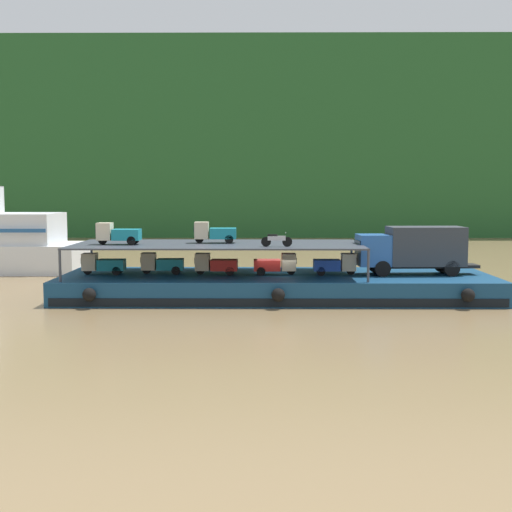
{
  "coord_description": "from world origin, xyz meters",
  "views": [
    {
      "loc": [
        -0.99,
        -43.33,
        6.93
      ],
      "look_at": [
        -1.33,
        0.0,
        2.7
      ],
      "focal_mm": 47.28,
      "sensor_mm": 36.0,
      "label": 1
    }
  ],
  "objects_px": {
    "mini_truck_upper_mid": "(214,232)",
    "mini_truck_upper_stern": "(118,234)",
    "mini_truck_lower_stern": "(103,264)",
    "mini_truck_lower_fore": "(276,264)",
    "mini_truck_lower_aft": "(162,263)",
    "motorcycle_upper_port": "(276,240)",
    "mini_truck_lower_mid": "(216,264)",
    "mini_truck_lower_bow": "(335,264)",
    "covered_lorry": "(413,248)",
    "cargo_barge": "(276,286)"
  },
  "relations": [
    {
      "from": "cargo_barge",
      "to": "mini_truck_lower_mid",
      "type": "relative_size",
      "value": 9.98
    },
    {
      "from": "covered_lorry",
      "to": "mini_truck_lower_stern",
      "type": "height_order",
      "value": "covered_lorry"
    },
    {
      "from": "mini_truck_lower_aft",
      "to": "mini_truck_lower_fore",
      "type": "relative_size",
      "value": 1.01
    },
    {
      "from": "mini_truck_lower_mid",
      "to": "motorcycle_upper_port",
      "type": "bearing_deg",
      "value": -29.43
    },
    {
      "from": "covered_lorry",
      "to": "mini_truck_lower_aft",
      "type": "height_order",
      "value": "covered_lorry"
    },
    {
      "from": "mini_truck_lower_stern",
      "to": "motorcycle_upper_port",
      "type": "bearing_deg",
      "value": -11.13
    },
    {
      "from": "cargo_barge",
      "to": "covered_lorry",
      "type": "height_order",
      "value": "covered_lorry"
    },
    {
      "from": "mini_truck_lower_stern",
      "to": "mini_truck_upper_mid",
      "type": "bearing_deg",
      "value": 5.05
    },
    {
      "from": "covered_lorry",
      "to": "mini_truck_lower_bow",
      "type": "relative_size",
      "value": 2.88
    },
    {
      "from": "mini_truck_lower_bow",
      "to": "motorcycle_upper_port",
      "type": "bearing_deg",
      "value": -150.89
    },
    {
      "from": "mini_truck_lower_bow",
      "to": "mini_truck_upper_mid",
      "type": "bearing_deg",
      "value": 175.02
    },
    {
      "from": "cargo_barge",
      "to": "covered_lorry",
      "type": "relative_size",
      "value": 3.49
    },
    {
      "from": "mini_truck_lower_fore",
      "to": "motorcycle_upper_port",
      "type": "bearing_deg",
      "value": -90.36
    },
    {
      "from": "covered_lorry",
      "to": "mini_truck_lower_aft",
      "type": "xyz_separation_m",
      "value": [
        -16.33,
        0.16,
        -1.0
      ]
    },
    {
      "from": "cargo_barge",
      "to": "mini_truck_lower_mid",
      "type": "distance_m",
      "value": 4.2
    },
    {
      "from": "mini_truck_lower_bow",
      "to": "motorcycle_upper_port",
      "type": "relative_size",
      "value": 1.45
    },
    {
      "from": "mini_truck_lower_aft",
      "to": "mini_truck_lower_fore",
      "type": "height_order",
      "value": "same"
    },
    {
      "from": "mini_truck_lower_aft",
      "to": "mini_truck_lower_mid",
      "type": "relative_size",
      "value": 1.0
    },
    {
      "from": "covered_lorry",
      "to": "mini_truck_lower_mid",
      "type": "bearing_deg",
      "value": -179.21
    },
    {
      "from": "mini_truck_lower_fore",
      "to": "mini_truck_lower_aft",
      "type": "bearing_deg",
      "value": 177.0
    },
    {
      "from": "mini_truck_lower_fore",
      "to": "mini_truck_lower_bow",
      "type": "relative_size",
      "value": 1.0
    },
    {
      "from": "mini_truck_lower_fore",
      "to": "motorcycle_upper_port",
      "type": "xyz_separation_m",
      "value": [
        -0.01,
        -2.13,
        1.74
      ]
    },
    {
      "from": "cargo_barge",
      "to": "mini_truck_lower_mid",
      "type": "height_order",
      "value": "mini_truck_lower_mid"
    },
    {
      "from": "mini_truck_lower_stern",
      "to": "mini_truck_lower_fore",
      "type": "distance_m",
      "value": 11.2
    },
    {
      "from": "mini_truck_lower_mid",
      "to": "mini_truck_lower_stern",
      "type": "bearing_deg",
      "value": 179.9
    },
    {
      "from": "mini_truck_lower_mid",
      "to": "mini_truck_upper_mid",
      "type": "bearing_deg",
      "value": 98.88
    },
    {
      "from": "cargo_barge",
      "to": "mini_truck_upper_stern",
      "type": "height_order",
      "value": "mini_truck_upper_stern"
    },
    {
      "from": "mini_truck_lower_fore",
      "to": "mini_truck_upper_mid",
      "type": "height_order",
      "value": "mini_truck_upper_mid"
    },
    {
      "from": "mini_truck_lower_bow",
      "to": "mini_truck_lower_stern",
      "type": "bearing_deg",
      "value": 179.82
    },
    {
      "from": "mini_truck_lower_stern",
      "to": "mini_truck_upper_mid",
      "type": "height_order",
      "value": "mini_truck_upper_mid"
    },
    {
      "from": "mini_truck_lower_mid",
      "to": "mini_truck_lower_fore",
      "type": "relative_size",
      "value": 1.0
    },
    {
      "from": "cargo_barge",
      "to": "mini_truck_lower_bow",
      "type": "relative_size",
      "value": 10.03
    },
    {
      "from": "mini_truck_lower_stern",
      "to": "motorcycle_upper_port",
      "type": "relative_size",
      "value": 1.46
    },
    {
      "from": "mini_truck_lower_stern",
      "to": "mini_truck_lower_aft",
      "type": "height_order",
      "value": "same"
    },
    {
      "from": "mini_truck_lower_aft",
      "to": "motorcycle_upper_port",
      "type": "bearing_deg",
      "value": -18.76
    },
    {
      "from": "cargo_barge",
      "to": "mini_truck_lower_fore",
      "type": "relative_size",
      "value": 10.02
    },
    {
      "from": "mini_truck_lower_mid",
      "to": "mini_truck_upper_stern",
      "type": "bearing_deg",
      "value": -174.23
    },
    {
      "from": "cargo_barge",
      "to": "motorcycle_upper_port",
      "type": "relative_size",
      "value": 14.53
    },
    {
      "from": "mini_truck_lower_mid",
      "to": "motorcycle_upper_port",
      "type": "height_order",
      "value": "motorcycle_upper_port"
    },
    {
      "from": "mini_truck_lower_stern",
      "to": "mini_truck_lower_fore",
      "type": "height_order",
      "value": "same"
    },
    {
      "from": "mini_truck_lower_aft",
      "to": "motorcycle_upper_port",
      "type": "distance_m",
      "value": 8.02
    },
    {
      "from": "mini_truck_lower_bow",
      "to": "mini_truck_upper_mid",
      "type": "distance_m",
      "value": 8.13
    },
    {
      "from": "mini_truck_lower_bow",
      "to": "mini_truck_lower_fore",
      "type": "bearing_deg",
      "value": -179.65
    },
    {
      "from": "mini_truck_upper_stern",
      "to": "mini_truck_lower_stern",
      "type": "bearing_deg",
      "value": 151.13
    },
    {
      "from": "mini_truck_lower_aft",
      "to": "mini_truck_lower_mid",
      "type": "bearing_deg",
      "value": -5.35
    },
    {
      "from": "mini_truck_lower_stern",
      "to": "mini_truck_lower_bow",
      "type": "height_order",
      "value": "same"
    },
    {
      "from": "mini_truck_upper_mid",
      "to": "mini_truck_lower_stern",
      "type": "bearing_deg",
      "value": -174.95
    },
    {
      "from": "mini_truck_lower_stern",
      "to": "mini_truck_lower_mid",
      "type": "bearing_deg",
      "value": -0.1
    },
    {
      "from": "covered_lorry",
      "to": "cargo_barge",
      "type": "bearing_deg",
      "value": -179.33
    },
    {
      "from": "mini_truck_upper_mid",
      "to": "mini_truck_upper_stern",
      "type": "bearing_deg",
      "value": -168.14
    }
  ]
}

